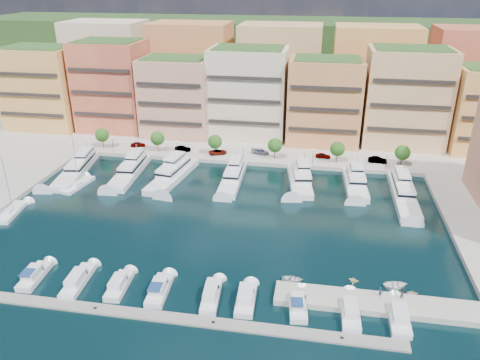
{
  "coord_description": "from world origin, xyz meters",
  "views": [
    {
      "loc": [
        18.82,
        -81.17,
        45.95
      ],
      "look_at": [
        3.36,
        7.22,
        6.0
      ],
      "focal_mm": 35.0,
      "sensor_mm": 36.0,
      "label": 1
    }
  ],
  "objects_px": {
    "yacht_3": "(233,176)",
    "cruiser_7": "(298,306)",
    "yacht_1": "(131,170)",
    "yacht_5": "(355,182)",
    "car_2": "(218,152)",
    "tender_2": "(396,285)",
    "person_1": "(401,293)",
    "sailboat_1": "(12,213)",
    "car_0": "(138,144)",
    "car_4": "(323,156)",
    "yacht_0": "(77,167)",
    "yacht_2": "(173,173)",
    "lamppost_4": "(387,158)",
    "yacht_6": "(403,191)",
    "tree_1": "(157,138)",
    "cruiser_2": "(78,281)",
    "lamppost_2": "(243,150)",
    "lamppost_3": "(313,154)",
    "cruiser_6": "(246,300)",
    "car_3": "(260,151)",
    "cruiser_3": "(119,286)",
    "cruiser_8": "(350,312)",
    "tree_0": "(102,135)",
    "cruiser_9": "(399,317)",
    "cruiser_1": "(34,276)",
    "car_5": "(378,160)",
    "cruiser_5": "(211,296)",
    "yacht_4": "(300,179)",
    "tree_2": "(215,142)",
    "cruiser_4": "(159,290)",
    "tree_5": "(403,153)",
    "car_1": "(182,149)",
    "lamppost_0": "(113,142)",
    "person_0": "(380,291)",
    "lamppost_1": "(176,146)",
    "tree_3": "(275,145)"
  },
  "relations": [
    {
      "from": "yacht_3",
      "to": "cruiser_7",
      "type": "xyz_separation_m",
      "value": [
        18.21,
        -44.56,
        -0.64
      ]
    },
    {
      "from": "yacht_1",
      "to": "cruiser_7",
      "type": "height_order",
      "value": "yacht_1"
    },
    {
      "from": "yacht_5",
      "to": "car_2",
      "type": "xyz_separation_m",
      "value": [
        -35.62,
        12.7,
        0.46
      ]
    },
    {
      "from": "tender_2",
      "to": "person_1",
      "type": "height_order",
      "value": "person_1"
    },
    {
      "from": "sailboat_1",
      "to": "car_0",
      "type": "xyz_separation_m",
      "value": [
        11.86,
        40.94,
        1.38
      ]
    },
    {
      "from": "tender_2",
      "to": "car_4",
      "type": "bearing_deg",
      "value": -4.26
    },
    {
      "from": "yacht_0",
      "to": "yacht_2",
      "type": "bearing_deg",
      "value": 1.77
    },
    {
      "from": "lamppost_4",
      "to": "yacht_6",
      "type": "relative_size",
      "value": 0.17
    },
    {
      "from": "tree_1",
      "to": "cruiser_2",
      "type": "bearing_deg",
      "value": -83.7
    },
    {
      "from": "lamppost_2",
      "to": "lamppost_3",
      "type": "xyz_separation_m",
      "value": [
        18.0,
        0.0,
        0.0
      ]
    },
    {
      "from": "yacht_3",
      "to": "car_2",
      "type": "bearing_deg",
      "value": 116.05
    },
    {
      "from": "lamppost_2",
      "to": "cruiser_6",
      "type": "distance_m",
      "value": 56.74
    },
    {
      "from": "cruiser_2",
      "to": "yacht_6",
      "type": "bearing_deg",
      "value": 37.24
    },
    {
      "from": "car_3",
      "to": "cruiser_6",
      "type": "bearing_deg",
      "value": -165.54
    },
    {
      "from": "lamppost_2",
      "to": "cruiser_3",
      "type": "height_order",
      "value": "lamppost_2"
    },
    {
      "from": "person_1",
      "to": "yacht_0",
      "type": "bearing_deg",
      "value": -40.28
    },
    {
      "from": "cruiser_7",
      "to": "cruiser_8",
      "type": "xyz_separation_m",
      "value": [
        7.64,
        0.0,
        -0.02
      ]
    },
    {
      "from": "cruiser_3",
      "to": "car_2",
      "type": "xyz_separation_m",
      "value": [
        3.13,
        58.64,
        1.12
      ]
    },
    {
      "from": "tree_0",
      "to": "tender_2",
      "type": "bearing_deg",
      "value": -34.59
    },
    {
      "from": "cruiser_9",
      "to": "person_1",
      "type": "height_order",
      "value": "person_1"
    },
    {
      "from": "cruiser_1",
      "to": "cruiser_6",
      "type": "bearing_deg",
      "value": 0.03
    },
    {
      "from": "cruiser_1",
      "to": "car_5",
      "type": "distance_m",
      "value": 84.5
    },
    {
      "from": "lamppost_2",
      "to": "lamppost_4",
      "type": "xyz_separation_m",
      "value": [
        36.0,
        0.0,
        0.0
      ]
    },
    {
      "from": "yacht_2",
      "to": "cruiser_5",
      "type": "bearing_deg",
      "value": -65.82
    },
    {
      "from": "yacht_5",
      "to": "person_1",
      "type": "bearing_deg",
      "value": -83.61
    },
    {
      "from": "yacht_4",
      "to": "cruiser_2",
      "type": "bearing_deg",
      "value": -125.9
    },
    {
      "from": "tree_2",
      "to": "lamppost_3",
      "type": "distance_m",
      "value": 26.12
    },
    {
      "from": "lamppost_2",
      "to": "yacht_2",
      "type": "height_order",
      "value": "yacht_2"
    },
    {
      "from": "cruiser_5",
      "to": "cruiser_2",
      "type": "bearing_deg",
      "value": -179.97
    },
    {
      "from": "tree_0",
      "to": "lamppost_4",
      "type": "xyz_separation_m",
      "value": [
        76.0,
        -2.3,
        -0.92
      ]
    },
    {
      "from": "lamppost_3",
      "to": "cruiser_2",
      "type": "bearing_deg",
      "value": -122.53
    },
    {
      "from": "yacht_6",
      "to": "cruiser_4",
      "type": "xyz_separation_m",
      "value": [
        -42.34,
        -42.6,
        -0.64
      ]
    },
    {
      "from": "lamppost_3",
      "to": "car_5",
      "type": "bearing_deg",
      "value": 13.7
    },
    {
      "from": "tree_5",
      "to": "car_1",
      "type": "height_order",
      "value": "tree_5"
    },
    {
      "from": "cruiser_1",
      "to": "tender_2",
      "type": "distance_m",
      "value": 58.55
    },
    {
      "from": "cruiser_1",
      "to": "car_4",
      "type": "relative_size",
      "value": 1.98
    },
    {
      "from": "lamppost_4",
      "to": "yacht_2",
      "type": "xyz_separation_m",
      "value": [
        -51.22,
        -12.02,
        -2.62
      ]
    },
    {
      "from": "lamppost_0",
      "to": "yacht_5",
      "type": "distance_m",
      "value": 65.0
    },
    {
      "from": "lamppost_3",
      "to": "lamppost_4",
      "type": "bearing_deg",
      "value": 0.0
    },
    {
      "from": "cruiser_9",
      "to": "person_0",
      "type": "distance_m",
      "value": 4.7
    },
    {
      "from": "yacht_2",
      "to": "car_3",
      "type": "distance_m",
      "value": 25.66
    },
    {
      "from": "lamppost_1",
      "to": "yacht_4",
      "type": "bearing_deg",
      "value": -17.13
    },
    {
      "from": "tree_0",
      "to": "person_0",
      "type": "bearing_deg",
      "value": -37.84
    },
    {
      "from": "cruiser_1",
      "to": "car_1",
      "type": "xyz_separation_m",
      "value": [
        7.79,
        59.2,
        1.17
      ]
    },
    {
      "from": "cruiser_9",
      "to": "car_4",
      "type": "xyz_separation_m",
      "value": [
        -11.59,
        60.87,
        1.12
      ]
    },
    {
      "from": "tree_3",
      "to": "car_0",
      "type": "relative_size",
      "value": 1.39
    },
    {
      "from": "tree_1",
      "to": "tree_0",
      "type": "bearing_deg",
      "value": 180.0
    },
    {
      "from": "lamppost_3",
      "to": "car_2",
      "type": "relative_size",
      "value": 0.88
    },
    {
      "from": "tree_1",
      "to": "yacht_1",
      "type": "bearing_deg",
      "value": -99.21
    },
    {
      "from": "lamppost_3",
      "to": "cruiser_5",
      "type": "xyz_separation_m",
      "value": [
        -13.57,
        -55.79,
        -3.28
      ]
    }
  ]
}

